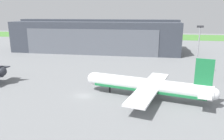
# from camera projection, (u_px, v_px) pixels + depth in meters

# --- Properties ---
(ground_plane) EXTENTS (440.00, 440.00, 0.00)m
(ground_plane) POSITION_uv_depth(u_px,v_px,m) (84.00, 96.00, 65.94)
(ground_plane) COLOR slate
(grass_field_strip) EXTENTS (440.00, 56.00, 0.08)m
(grass_field_strip) POSITION_uv_depth(u_px,v_px,m) (133.00, 36.00, 232.70)
(grass_field_strip) COLOR #488237
(grass_field_strip) RESTS_ON ground_plane
(maintenance_hangar) EXTENTS (101.72, 36.12, 19.86)m
(maintenance_hangar) POSITION_uv_depth(u_px,v_px,m) (97.00, 36.00, 143.60)
(maintenance_hangar) COLOR #383D47
(maintenance_hangar) RESTS_ON ground_plane
(airliner_near_left) EXTENTS (37.26, 30.83, 12.73)m
(airliner_near_left) POSITION_uv_depth(u_px,v_px,m) (147.00, 86.00, 63.43)
(airliner_near_left) COLOR white
(airliner_near_left) RESTS_ON ground_plane
(apron_light_mast) EXTENTS (2.40, 0.50, 19.32)m
(apron_light_mast) POSITION_uv_depth(u_px,v_px,m) (198.00, 47.00, 84.81)
(apron_light_mast) COLOR #99999E
(apron_light_mast) RESTS_ON ground_plane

